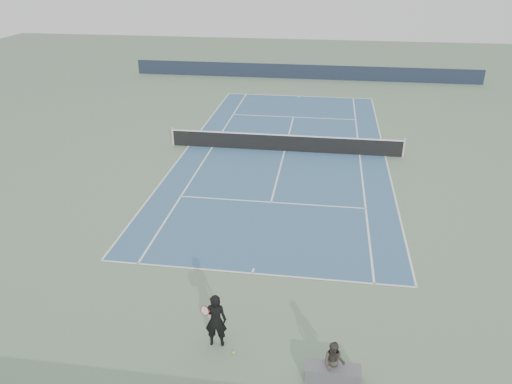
# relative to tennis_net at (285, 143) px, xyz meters

# --- Properties ---
(ground) EXTENTS (80.00, 80.00, 0.00)m
(ground) POSITION_rel_tennis_net_xyz_m (0.00, 0.00, -0.50)
(ground) COLOR slate
(court_surface) EXTENTS (10.97, 23.77, 0.01)m
(court_surface) POSITION_rel_tennis_net_xyz_m (0.00, 0.00, -0.50)
(court_surface) COLOR #375E82
(court_surface) RESTS_ON ground
(tennis_net) EXTENTS (12.90, 0.10, 1.07)m
(tennis_net) POSITION_rel_tennis_net_xyz_m (0.00, 0.00, 0.00)
(tennis_net) COLOR silver
(tennis_net) RESTS_ON ground
(windscreen_far) EXTENTS (30.00, 0.25, 1.20)m
(windscreen_far) POSITION_rel_tennis_net_xyz_m (0.00, 17.88, 0.10)
(windscreen_far) COLOR black
(windscreen_far) RESTS_ON ground
(tennis_player) EXTENTS (0.79, 0.51, 1.68)m
(tennis_player) POSITION_rel_tennis_net_xyz_m (-0.49, -15.40, 0.34)
(tennis_player) COLOR black
(tennis_player) RESTS_ON ground
(tennis_ball) EXTENTS (0.07, 0.07, 0.07)m
(tennis_ball) POSITION_rel_tennis_net_xyz_m (0.06, -15.71, -0.47)
(tennis_ball) COLOR #C6E62F
(tennis_ball) RESTS_ON ground
(spectator_bench) EXTENTS (1.47, 0.66, 1.21)m
(spectator_bench) POSITION_rel_tennis_net_xyz_m (2.76, -16.28, -0.07)
(spectator_bench) COLOR #595A5E
(spectator_bench) RESTS_ON ground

